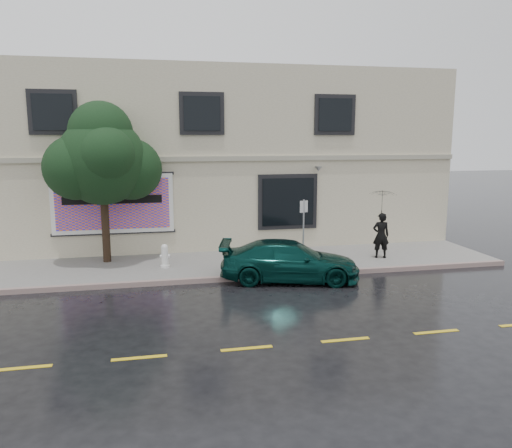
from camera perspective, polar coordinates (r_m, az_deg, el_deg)
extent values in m
plane|color=black|center=(14.02, -3.77, -8.32)|extent=(90.00, 90.00, 0.00)
cube|color=gray|center=(17.09, -5.32, -4.71)|extent=(20.00, 3.50, 0.15)
cube|color=gray|center=(15.42, -4.57, -6.33)|extent=(20.00, 0.18, 0.16)
cube|color=gold|center=(10.79, -1.07, -14.03)|extent=(19.00, 0.12, 0.01)
cube|color=beige|center=(22.28, -7.17, 7.59)|extent=(20.00, 8.00, 7.00)
cube|color=#9E9984|center=(18.25, -6.12, 7.42)|extent=(20.00, 0.12, 0.18)
cube|color=black|center=(18.99, 3.64, 2.56)|extent=(2.30, 0.10, 2.10)
cube|color=black|center=(18.93, 3.69, 2.53)|extent=(2.00, 0.05, 1.80)
cube|color=black|center=(18.38, -22.24, 11.76)|extent=(1.30, 0.05, 1.20)
cube|color=black|center=(18.20, -6.19, 12.45)|extent=(1.30, 0.05, 1.20)
cube|color=black|center=(19.35, 9.06, 12.24)|extent=(1.30, 0.05, 1.20)
cube|color=white|center=(18.32, -16.03, 2.23)|extent=(4.20, 0.06, 2.10)
cube|color=orange|center=(18.28, -16.04, 2.21)|extent=(3.90, 0.04, 1.80)
cube|color=black|center=(18.51, -15.87, -0.98)|extent=(4.30, 0.10, 0.10)
cube|color=black|center=(18.24, -16.18, 5.51)|extent=(4.30, 0.10, 0.10)
cube|color=black|center=(18.23, -16.07, 2.67)|extent=(3.40, 0.02, 0.28)
imported|color=#08312C|center=(15.42, 3.87, -4.23)|extent=(4.56, 2.81, 1.24)
imported|color=black|center=(18.13, 14.09, -1.27)|extent=(0.65, 0.49, 1.61)
imported|color=black|center=(17.94, 14.24, 2.41)|extent=(1.08, 1.08, 0.74)
cylinder|color=#332316|center=(17.72, -16.81, -0.31)|extent=(0.26, 0.26, 2.43)
sphere|color=black|center=(17.48, -17.18, 6.89)|extent=(2.93, 2.93, 2.93)
cylinder|color=white|center=(16.73, -10.35, -4.75)|extent=(0.30, 0.30, 0.08)
cylinder|color=white|center=(16.65, -10.39, -3.71)|extent=(0.22, 0.22, 0.55)
sphere|color=white|center=(16.58, -10.42, -2.65)|extent=(0.22, 0.22, 0.22)
cylinder|color=white|center=(16.64, -10.39, -3.62)|extent=(0.32, 0.10, 0.10)
cylinder|color=#9B9FA4|center=(15.90, 5.43, -1.31)|extent=(0.05, 0.05, 2.29)
cube|color=silver|center=(15.75, 5.49, 2.00)|extent=(0.28, 0.10, 0.37)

